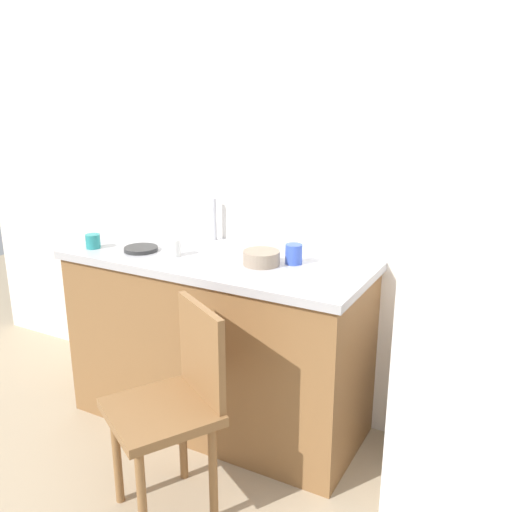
{
  "coord_description": "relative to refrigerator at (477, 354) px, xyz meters",
  "views": [
    {
      "loc": [
        1.02,
        -1.58,
        1.73
      ],
      "look_at": [
        -0.16,
        0.6,
        0.96
      ],
      "focal_mm": 39.57,
      "sensor_mm": 36.0,
      "label": 1
    }
  ],
  "objects": [
    {
      "name": "back_wall",
      "position": [
        -0.83,
        0.35,
        0.62
      ],
      "size": [
        4.8,
        0.1,
        2.6
      ],
      "primitive_type": "cube",
      "color": "white",
      "rests_on": "ground_plane"
    },
    {
      "name": "cup_blue",
      "position": [
        -0.85,
        0.07,
        0.28
      ],
      "size": [
        0.08,
        0.08,
        0.09
      ],
      "primitive_type": "cylinder",
      "color": "blue",
      "rests_on": "countertop"
    },
    {
      "name": "countertop",
      "position": [
        -1.24,
        0.0,
        0.21
      ],
      "size": [
        1.53,
        0.64,
        0.04
      ],
      "primitive_type": "cube",
      "color": "#B7B7BC",
      "rests_on": "cabinet_base"
    },
    {
      "name": "terracotta_bowl",
      "position": [
        -0.98,
        -0.01,
        0.26
      ],
      "size": [
        0.17,
        0.17,
        0.07
      ],
      "primitive_type": "cylinder",
      "color": "gray",
      "rests_on": "countertop"
    },
    {
      "name": "cup_teal",
      "position": [
        -1.86,
        -0.18,
        0.27
      ],
      "size": [
        0.07,
        0.07,
        0.07
      ],
      "primitive_type": "cylinder",
      "color": "teal",
      "rests_on": "countertop"
    },
    {
      "name": "hotplate",
      "position": [
        -1.62,
        -0.1,
        0.24
      ],
      "size": [
        0.17,
        0.17,
        0.02
      ],
      "primitive_type": "cylinder",
      "color": "#2D2D2D",
      "rests_on": "countertop"
    },
    {
      "name": "chair",
      "position": [
        -1.04,
        -0.63,
        -0.18
      ],
      "size": [
        0.55,
        0.55,
        0.89
      ],
      "rotation": [
        0.0,
        0.0,
        -0.53
      ],
      "color": "olive",
      "rests_on": "ground_plane"
    },
    {
      "name": "cabinet_base",
      "position": [
        -1.24,
        0.0,
        -0.25
      ],
      "size": [
        1.49,
        0.6,
        0.87
      ],
      "primitive_type": "cube",
      "color": "olive",
      "rests_on": "ground_plane"
    },
    {
      "name": "cup_white",
      "position": [
        -1.42,
        -0.09,
        0.27
      ],
      "size": [
        0.07,
        0.07,
        0.08
      ],
      "primitive_type": "cylinder",
      "color": "white",
      "rests_on": "countertop"
    },
    {
      "name": "faucet",
      "position": [
        -1.4,
        0.25,
        0.34
      ],
      "size": [
        0.02,
        0.02,
        0.23
      ],
      "primitive_type": "cylinder",
      "color": "#B7B7BC",
      "rests_on": "countertop"
    },
    {
      "name": "refrigerator",
      "position": [
        0.0,
        0.0,
        0.0
      ],
      "size": [
        0.54,
        0.61,
        1.37
      ],
      "primitive_type": "cube",
      "color": "white",
      "rests_on": "ground_plane"
    }
  ]
}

